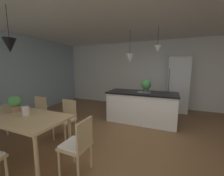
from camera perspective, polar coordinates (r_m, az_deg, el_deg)
The scene contains 16 objects.
ground_plane at distance 3.26m, azimuth 9.11°, elevation -21.80°, with size 10.00×8.40×0.04m, color brown.
ceiling_slab at distance 3.06m, azimuth 10.48°, elevation 30.27°, with size 10.00×8.40×0.12m, color silver.
wall_back_kitchen at distance 6.05m, azimuth 16.87°, elevation 5.42°, with size 10.00×0.12×2.70m, color silver.
window_wall_left_glazing at distance 5.46m, azimuth -36.78°, elevation 3.89°, with size 0.06×8.40×2.70m, color #9EB7C6.
dining_table at distance 3.21m, azimuth -34.71°, elevation -10.13°, with size 2.04×0.86×0.74m.
chair_far_left at distance 4.07m, azimuth -28.41°, elevation -8.97°, with size 0.42×0.42×0.87m.
chair_kitchen_end at distance 2.31m, azimuth -13.87°, elevation -21.40°, with size 0.40×0.40×0.87m.
chair_far_right at distance 3.42m, azimuth -18.46°, elevation -11.56°, with size 0.41×0.41×0.87m.
kitchen_island at distance 4.29m, azimuth 12.02°, elevation -7.47°, with size 2.01×0.88×0.91m.
refrigerator at distance 5.65m, azimuth 25.49°, elevation 1.20°, with size 0.71×0.67×1.99m.
pendant_over_table at distance 3.21m, azimuth -36.46°, elevation 13.94°, with size 0.23×0.23×0.81m.
pendant_over_island_main at distance 4.23m, azimuth 7.31°, elevation 12.08°, with size 0.25×0.25×0.93m.
pendant_over_island_aux at distance 4.11m, azimuth 18.25°, elevation 15.04°, with size 0.19×0.19×0.67m.
potted_plant_on_island at distance 4.14m, azimuth 13.79°, elevation 1.04°, with size 0.28×0.28×0.36m.
potted_plant_on_table at distance 3.36m, azimuth -35.05°, elevation -4.99°, with size 0.23×0.23×0.33m.
vase_on_dining_table at distance 2.99m, azimuth -31.96°, elevation -8.08°, with size 0.12×0.12×0.17m.
Camera 1 is at (0.64, -2.75, 1.61)m, focal length 22.24 mm.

